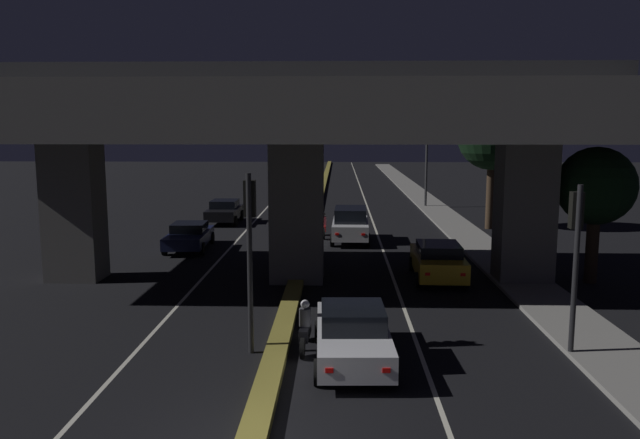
# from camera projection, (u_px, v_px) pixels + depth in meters

# --- Properties ---
(lane_line_left_inner) EXTENTS (0.12, 126.00, 0.00)m
(lane_line_left_inner) POSITION_uv_depth(u_px,v_px,m) (266.00, 208.00, 46.45)
(lane_line_left_inner) COLOR beige
(lane_line_left_inner) RESTS_ON ground_plane
(lane_line_right_inner) EXTENTS (0.12, 126.00, 0.00)m
(lane_line_right_inner) POSITION_uv_depth(u_px,v_px,m) (368.00, 209.00, 46.22)
(lane_line_right_inner) COLOR beige
(lane_line_right_inner) RESTS_ON ground_plane
(median_divider) EXTENTS (0.59, 126.00, 0.23)m
(median_divider) POSITION_uv_depth(u_px,v_px,m) (317.00, 207.00, 46.32)
(median_divider) COLOR olive
(median_divider) RESTS_ON ground_plane
(sidewalk_right) EXTENTS (2.20, 126.00, 0.14)m
(sidewalk_right) POSITION_uv_depth(u_px,v_px,m) (451.00, 222.00, 39.14)
(sidewalk_right) COLOR gray
(sidewalk_right) RESTS_ON ground_plane
(elevated_overpass) EXTENTS (25.00, 9.15, 8.36)m
(elevated_overpass) POSITION_uv_depth(u_px,v_px,m) (296.00, 123.00, 23.52)
(elevated_overpass) COLOR #5B5956
(elevated_overpass) RESTS_ON ground_plane
(traffic_light_left_of_median) EXTENTS (0.30, 0.49, 4.77)m
(traffic_light_left_of_median) POSITION_uv_depth(u_px,v_px,m) (250.00, 231.00, 16.17)
(traffic_light_left_of_median) COLOR black
(traffic_light_left_of_median) RESTS_ON ground_plane
(traffic_light_right_of_median) EXTENTS (0.30, 0.49, 4.50)m
(traffic_light_right_of_median) POSITION_uv_depth(u_px,v_px,m) (576.00, 240.00, 15.95)
(traffic_light_right_of_median) COLOR black
(traffic_light_right_of_median) RESTS_ON ground_plane
(street_lamp) EXTENTS (2.54, 0.32, 7.17)m
(street_lamp) POSITION_uv_depth(u_px,v_px,m) (421.00, 150.00, 46.30)
(street_lamp) COLOR #2D2D30
(street_lamp) RESTS_ON ground_plane
(car_white_lead) EXTENTS (2.05, 4.49, 1.48)m
(car_white_lead) POSITION_uv_depth(u_px,v_px,m) (353.00, 334.00, 15.76)
(car_white_lead) COLOR silver
(car_white_lead) RESTS_ON ground_plane
(car_taxi_yellow_second) EXTENTS (2.07, 4.40, 1.47)m
(car_taxi_yellow_second) POSITION_uv_depth(u_px,v_px,m) (438.00, 260.00, 24.46)
(car_taxi_yellow_second) COLOR gold
(car_taxi_yellow_second) RESTS_ON ground_plane
(car_white_third) EXTENTS (2.07, 4.36, 1.80)m
(car_white_third) POSITION_uv_depth(u_px,v_px,m) (350.00, 224.00, 32.60)
(car_white_third) COLOR silver
(car_white_third) RESTS_ON ground_plane
(car_dark_blue_lead_oncoming) EXTENTS (2.14, 4.54, 1.30)m
(car_dark_blue_lead_oncoming) POSITION_uv_depth(u_px,v_px,m) (189.00, 236.00, 30.66)
(car_dark_blue_lead_oncoming) COLOR #141938
(car_dark_blue_lead_oncoming) RESTS_ON ground_plane
(car_black_second_oncoming) EXTENTS (1.99, 4.05, 1.43)m
(car_black_second_oncoming) POSITION_uv_depth(u_px,v_px,m) (224.00, 211.00, 39.13)
(car_black_second_oncoming) COLOR black
(car_black_second_oncoming) RESTS_ON ground_plane
(motorcycle_black_filtering_near) EXTENTS (0.34, 1.92, 1.37)m
(motorcycle_black_filtering_near) POSITION_uv_depth(u_px,v_px,m) (305.00, 328.00, 16.70)
(motorcycle_black_filtering_near) COLOR black
(motorcycle_black_filtering_near) RESTS_ON ground_plane
(motorcycle_white_filtering_mid) EXTENTS (0.34, 1.91, 1.50)m
(motorcycle_white_filtering_mid) POSITION_uv_depth(u_px,v_px,m) (319.00, 258.00, 25.52)
(motorcycle_white_filtering_mid) COLOR black
(motorcycle_white_filtering_mid) RESTS_ON ground_plane
(motorcycle_red_filtering_far) EXTENTS (0.34, 1.96, 1.38)m
(motorcycle_red_filtering_far) POSITION_uv_depth(u_px,v_px,m) (323.00, 227.00, 33.92)
(motorcycle_red_filtering_far) COLOR black
(motorcycle_red_filtering_far) RESTS_ON ground_plane
(pedestrian_on_sidewalk) EXTENTS (0.39, 0.39, 1.71)m
(pedestrian_on_sidewalk) POSITION_uv_depth(u_px,v_px,m) (516.00, 253.00, 24.76)
(pedestrian_on_sidewalk) COLOR black
(pedestrian_on_sidewalk) RESTS_ON sidewalk_right
(roadside_tree_kerbside_near) EXTENTS (2.95, 2.95, 5.23)m
(roadside_tree_kerbside_near) POSITION_uv_depth(u_px,v_px,m) (596.00, 187.00, 23.54)
(roadside_tree_kerbside_near) COLOR #2D2116
(roadside_tree_kerbside_near) RESTS_ON ground_plane
(roadside_tree_kerbside_mid) EXTENTS (4.00, 4.00, 7.48)m
(roadside_tree_kerbside_mid) POSITION_uv_depth(u_px,v_px,m) (492.00, 136.00, 36.21)
(roadside_tree_kerbside_mid) COLOR #38281C
(roadside_tree_kerbside_mid) RESTS_ON ground_plane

